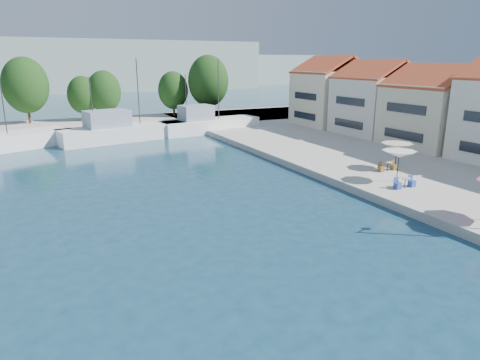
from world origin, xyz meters
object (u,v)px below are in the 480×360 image
umbrella_white (399,154)px  umbrella_cream (397,146)px  trawler_03 (125,131)px  trawler_04 (208,125)px

umbrella_white → umbrella_cream: bearing=46.7°
umbrella_white → umbrella_cream: (2.82, 2.99, -0.16)m
umbrella_white → trawler_03: bearing=115.3°
trawler_03 → trawler_04: same height
trawler_04 → umbrella_cream: trawler_04 is taller
trawler_04 → umbrella_white: trawler_04 is taller
trawler_04 → umbrella_cream: 29.14m
trawler_03 → umbrella_white: 33.74m
umbrella_cream → trawler_03: bearing=122.0°
trawler_03 → trawler_04: (11.44, 1.04, 0.00)m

